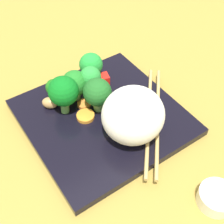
{
  "coord_description": "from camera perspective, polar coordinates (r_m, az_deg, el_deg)",
  "views": [
    {
      "loc": [
        -30.69,
        18.12,
        40.77
      ],
      "look_at": [
        -1.97,
        -0.67,
        3.4
      ],
      "focal_mm": 48.88,
      "sensor_mm": 36.0,
      "label": 1
    }
  ],
  "objects": [
    {
      "name": "carrot_slice_0",
      "position": [
        0.57,
        -1.7,
        3.85
      ],
      "size": [
        2.86,
        2.86,
        0.69
      ],
      "primitive_type": "cylinder",
      "rotation": [
        0.0,
        0.0,
        1.61
      ],
      "color": "orange",
      "rests_on": "square_plate"
    },
    {
      "name": "carrot_slice_1",
      "position": [
        0.53,
        -4.98,
        -0.76
      ],
      "size": [
        3.53,
        3.53,
        0.68
      ],
      "primitive_type": "cylinder",
      "rotation": [
        0.0,
        0.0,
        1.73
      ],
      "color": "orange",
      "rests_on": "square_plate"
    },
    {
      "name": "sauce_cup",
      "position": [
        0.47,
        18.95,
        -14.92
      ],
      "size": [
        5.3,
        5.3,
        2.36
      ],
      "primitive_type": "cylinder",
      "color": "silver",
      "rests_on": "ground_plane"
    },
    {
      "name": "chicken_piece_3",
      "position": [
        0.55,
        -9.1,
        2.97
      ],
      "size": [
        4.23,
        4.36,
        2.48
      ],
      "primitive_type": "ellipsoid",
      "rotation": [
        0.0,
        0.0,
        5.28
      ],
      "color": "#B58D49",
      "rests_on": "square_plate"
    },
    {
      "name": "carrot_slice_2",
      "position": [
        0.55,
        -5.27,
        1.47
      ],
      "size": [
        3.27,
        3.27,
        0.65
      ],
      "primitive_type": "cylinder",
      "rotation": [
        0.0,
        0.0,
        5.39
      ],
      "color": "orange",
      "rests_on": "square_plate"
    },
    {
      "name": "broccoli_floret_3",
      "position": [
        0.54,
        -4.07,
        6.24
      ],
      "size": [
        3.8,
        3.8,
        6.3
      ],
      "color": "#68A84C",
      "rests_on": "square_plate"
    },
    {
      "name": "chicken_piece_1",
      "position": [
        0.57,
        -4.41,
        5.46
      ],
      "size": [
        2.51,
        3.16,
        2.08
      ],
      "primitive_type": "ellipsoid",
      "rotation": [
        0.0,
        0.0,
        4.72
      ],
      "color": "tan",
      "rests_on": "square_plate"
    },
    {
      "name": "broccoli_floret_5",
      "position": [
        0.58,
        -3.95,
        8.78
      ],
      "size": [
        4.41,
        4.41,
        5.87
      ],
      "color": "#609041",
      "rests_on": "square_plate"
    },
    {
      "name": "chicken_piece_2",
      "position": [
        0.58,
        -10.81,
        4.95
      ],
      "size": [
        3.96,
        3.91,
        2.03
      ],
      "primitive_type": "ellipsoid",
      "rotation": [
        0.0,
        0.0,
        5.55
      ],
      "color": "tan",
      "rests_on": "square_plate"
    },
    {
      "name": "broccoli_floret_2",
      "position": [
        0.51,
        -9.07,
        3.77
      ],
      "size": [
        5.2,
        5.2,
        7.18
      ],
      "color": "#588F42",
      "rests_on": "square_plate"
    },
    {
      "name": "square_plate",
      "position": [
        0.54,
        -1.76,
        -0.94
      ],
      "size": [
        26.11,
        26.11,
        1.4
      ],
      "primitive_type": "cube",
      "rotation": [
        0.0,
        0.0,
        0.02
      ],
      "color": "black",
      "rests_on": "ground_plane"
    },
    {
      "name": "carrot_slice_3",
      "position": [
        0.59,
        -5.9,
        5.7
      ],
      "size": [
        3.06,
        3.06,
        0.64
      ],
      "primitive_type": "cylinder",
      "rotation": [
        0.0,
        0.0,
        0.74
      ],
      "color": "#FC9E2A",
      "rests_on": "square_plate"
    },
    {
      "name": "broccoli_floret_4",
      "position": [
        0.55,
        -10.8,
        4.48
      ],
      "size": [
        2.98,
        2.98,
        4.22
      ],
      "color": "#569D3D",
      "rests_on": "square_plate"
    },
    {
      "name": "pepper_chunk_0",
      "position": [
        0.57,
        -7.19,
        4.59
      ],
      "size": [
        3.29,
        2.81,
        1.48
      ],
      "primitive_type": "cube",
      "rotation": [
        0.0,
        0.0,
        5.99
      ],
      "color": "red",
      "rests_on": "square_plate"
    },
    {
      "name": "ground_plane",
      "position": [
        0.55,
        -1.72,
        -2.12
      ],
      "size": [
        110.0,
        110.0,
        2.0
      ],
      "primitive_type": "cube",
      "color": "olive"
    },
    {
      "name": "rice_mound",
      "position": [
        0.47,
        3.95,
        -0.64
      ],
      "size": [
        11.86,
        12.13,
        9.27
      ],
      "primitive_type": "ellipsoid",
      "rotation": [
        0.0,
        0.0,
        1.28
      ],
      "color": "white",
      "rests_on": "square_plate"
    },
    {
      "name": "chicken_piece_0",
      "position": [
        0.55,
        -11.54,
        1.69
      ],
      "size": [
        3.36,
        3.41,
        2.02
      ],
      "primitive_type": "ellipsoid",
      "rotation": [
        0.0,
        0.0,
        0.84
      ],
      "color": "tan",
      "rests_on": "square_plate"
    },
    {
      "name": "chopstick_pair",
      "position": [
        0.53,
        7.71,
        -0.97
      ],
      "size": [
        20.27,
        17.43,
        0.63
      ],
      "rotation": [
        0.0,
        0.0,
        5.59
      ],
      "color": "tan",
      "rests_on": "square_plate"
    },
    {
      "name": "pepper_chunk_1",
      "position": [
        0.58,
        -1.63,
        6.09
      ],
      "size": [
        2.47,
        2.47,
        2.0
      ],
      "primitive_type": "cube",
      "rotation": [
        0.0,
        0.0,
        2.89
      ],
      "color": "red",
      "rests_on": "square_plate"
    },
    {
      "name": "broccoli_floret_0",
      "position": [
        0.54,
        -6.98,
        5.26
      ],
      "size": [
        4.6,
        4.6,
        6.14
      ],
      "color": "#6AA845",
      "rests_on": "square_plate"
    },
    {
      "name": "broccoli_floret_1",
      "position": [
        0.51,
        -2.35,
        3.81
      ],
      "size": [
        4.87,
        4.87,
        6.64
      ],
      "color": "#6FA54D",
      "rests_on": "square_plate"
    }
  ]
}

